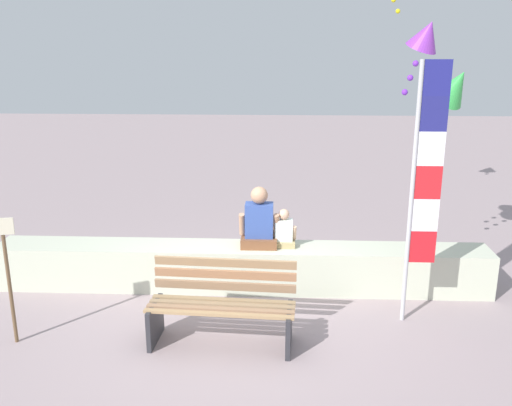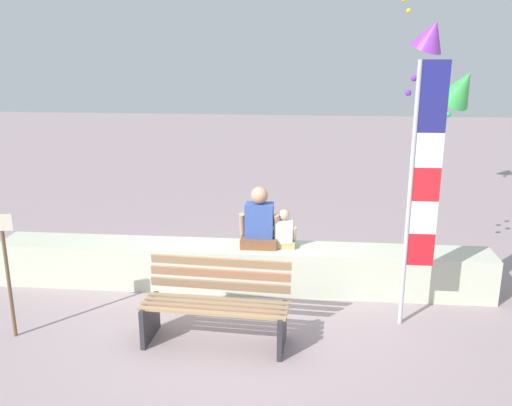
# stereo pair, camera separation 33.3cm
# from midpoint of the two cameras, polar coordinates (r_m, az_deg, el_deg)

# --- Properties ---
(ground_plane) EXTENTS (40.00, 40.00, 0.00)m
(ground_plane) POSITION_cam_midpoint_polar(r_m,az_deg,el_deg) (6.77, -3.55, -11.89)
(ground_plane) COLOR gray
(seawall_ledge) EXTENTS (6.54, 0.59, 0.59)m
(seawall_ledge) POSITION_cam_midpoint_polar(r_m,az_deg,el_deg) (7.49, -2.84, -6.58)
(seawall_ledge) COLOR beige
(seawall_ledge) RESTS_ON ground
(park_bench) EXTENTS (1.62, 0.70, 0.88)m
(park_bench) POSITION_cam_midpoint_polar(r_m,az_deg,el_deg) (6.17, -5.07, -10.53)
(park_bench) COLOR tan
(park_bench) RESTS_ON ground
(person_adult) EXTENTS (0.53, 0.39, 0.81)m
(person_adult) POSITION_cam_midpoint_polar(r_m,az_deg,el_deg) (7.30, -0.98, -2.09)
(person_adult) COLOR brown
(person_adult) RESTS_ON seawall_ledge
(person_child) EXTENTS (0.33, 0.24, 0.51)m
(person_child) POSITION_cam_midpoint_polar(r_m,az_deg,el_deg) (7.32, 1.56, -2.98)
(person_child) COLOR tan
(person_child) RESTS_ON seawall_ledge
(flag_banner) EXTENTS (0.34, 0.05, 3.01)m
(flag_banner) POSITION_cam_midpoint_polar(r_m,az_deg,el_deg) (6.38, 15.24, 2.35)
(flag_banner) COLOR #B7B7BC
(flag_banner) RESTS_ON ground
(kite_purple) EXTENTS (0.68, 0.68, 1.01)m
(kite_purple) POSITION_cam_midpoint_polar(r_m,az_deg,el_deg) (7.91, 15.84, 16.15)
(kite_purple) COLOR purple
(kite_green) EXTENTS (0.74, 0.78, 1.08)m
(kite_green) POSITION_cam_midpoint_polar(r_m,az_deg,el_deg) (8.23, 18.61, 11.22)
(kite_green) COLOR green
(sign_post) EXTENTS (0.24, 0.06, 1.43)m
(sign_post) POSITION_cam_midpoint_polar(r_m,az_deg,el_deg) (6.58, -25.46, -6.34)
(sign_post) COLOR brown
(sign_post) RESTS_ON ground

